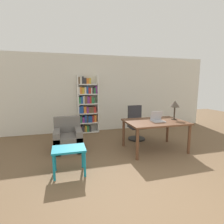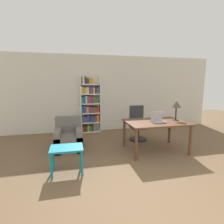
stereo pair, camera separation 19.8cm
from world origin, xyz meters
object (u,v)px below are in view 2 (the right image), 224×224
(table_lamp, at_px, (176,105))
(desk, at_px, (156,125))
(side_table_blue, at_px, (67,152))
(armchair, at_px, (69,138))
(bookshelf, at_px, (90,105))
(laptop, at_px, (158,120))
(office_chair, at_px, (138,125))

(table_lamp, bearing_deg, desk, -176.03)
(desk, relative_size, side_table_blue, 2.44)
(armchair, relative_size, bookshelf, 0.42)
(side_table_blue, bearing_deg, desk, 17.40)
(table_lamp, xyz_separation_m, bookshelf, (-2.04, 2.10, -0.19))
(table_lamp, height_order, side_table_blue, table_lamp)
(table_lamp, relative_size, side_table_blue, 0.83)
(table_lamp, height_order, armchair, table_lamp)
(laptop, distance_m, office_chair, 1.10)
(desk, distance_m, laptop, 0.16)
(side_table_blue, bearing_deg, table_lamp, 14.67)
(side_table_blue, relative_size, bookshelf, 0.31)
(laptop, height_order, table_lamp, table_lamp)
(desk, distance_m, armchair, 2.29)
(desk, xyz_separation_m, table_lamp, (0.59, 0.04, 0.49))
(table_lamp, height_order, office_chair, table_lamp)
(office_chair, bearing_deg, table_lamp, -54.25)
(desk, bearing_deg, table_lamp, 3.97)
(armchair, bearing_deg, office_chair, 9.86)
(desk, relative_size, armchair, 1.79)
(office_chair, bearing_deg, laptop, -82.73)
(table_lamp, xyz_separation_m, side_table_blue, (-2.76, -0.72, -0.74))
(desk, height_order, side_table_blue, desk)
(side_table_blue, relative_size, armchair, 0.73)
(armchair, bearing_deg, bookshelf, 64.70)
(laptop, bearing_deg, armchair, 162.97)
(side_table_blue, xyz_separation_m, armchair, (0.01, 1.31, -0.15))
(table_lamp, relative_size, office_chair, 0.49)
(office_chair, distance_m, bookshelf, 1.85)
(office_chair, bearing_deg, armchair, -170.14)
(office_chair, height_order, armchair, office_chair)
(laptop, relative_size, armchair, 0.38)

